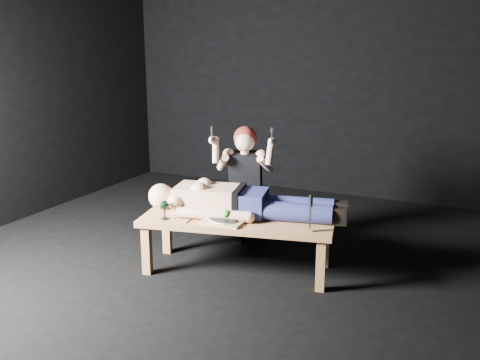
% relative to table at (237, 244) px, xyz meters
% --- Properties ---
extents(ground, '(5.00, 5.00, 0.00)m').
position_rel_table_xyz_m(ground, '(-0.14, 0.10, -0.23)').
color(ground, black).
rests_on(ground, ground).
extents(back_wall, '(5.00, 0.00, 5.00)m').
position_rel_table_xyz_m(back_wall, '(-0.14, 2.60, 1.27)').
color(back_wall, black).
rests_on(back_wall, ground).
extents(table, '(1.62, 0.89, 0.45)m').
position_rel_table_xyz_m(table, '(0.00, 0.00, 0.00)').
color(table, '#B27744').
rests_on(table, ground).
extents(lying_man, '(1.64, 0.80, 0.27)m').
position_rel_table_xyz_m(lying_man, '(0.03, 0.10, 0.36)').
color(lying_man, '#E9B692').
rests_on(lying_man, table).
extents(kneeling_woman, '(0.78, 0.83, 1.15)m').
position_rel_table_xyz_m(kneeling_woman, '(-0.17, 0.55, 0.35)').
color(kneeling_woman, black).
rests_on(kneeling_woman, ground).
extents(serving_tray, '(0.33, 0.25, 0.02)m').
position_rel_table_xyz_m(serving_tray, '(-0.05, -0.15, 0.23)').
color(serving_tray, tan).
rests_on(serving_tray, table).
extents(plate, '(0.22, 0.22, 0.02)m').
position_rel_table_xyz_m(plate, '(-0.05, -0.15, 0.25)').
color(plate, white).
rests_on(plate, serving_tray).
extents(apple, '(0.07, 0.07, 0.07)m').
position_rel_table_xyz_m(apple, '(-0.03, -0.14, 0.30)').
color(apple, green).
rests_on(apple, plate).
extents(goblet, '(0.09, 0.09, 0.15)m').
position_rel_table_xyz_m(goblet, '(-0.51, -0.28, 0.30)').
color(goblet, black).
rests_on(goblet, table).
extents(fork_flat, '(0.04, 0.16, 0.01)m').
position_rel_table_xyz_m(fork_flat, '(-0.31, -0.23, 0.23)').
color(fork_flat, '#B2B2B7').
rests_on(fork_flat, table).
extents(knife_flat, '(0.02, 0.16, 0.01)m').
position_rel_table_xyz_m(knife_flat, '(0.11, -0.18, 0.23)').
color(knife_flat, '#B2B2B7').
rests_on(knife_flat, table).
extents(spoon_flat, '(0.11, 0.14, 0.01)m').
position_rel_table_xyz_m(spoon_flat, '(0.03, -0.09, 0.23)').
color(spoon_flat, '#B2B2B7').
rests_on(spoon_flat, table).
extents(carving_knife, '(0.04, 0.05, 0.28)m').
position_rel_table_xyz_m(carving_knife, '(0.63, -0.06, 0.37)').
color(carving_knife, '#B2B2B7').
rests_on(carving_knife, table).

